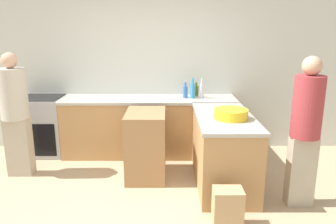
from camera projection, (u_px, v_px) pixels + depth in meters
ground_plane at (141, 214)px, 3.52m from camera, size 14.00×14.00×0.00m
wall_back at (150, 66)px, 5.24m from camera, size 8.00×0.06×2.70m
counter_back at (149, 126)px, 5.12m from camera, size 2.66×0.68×0.90m
counter_peninsula at (223, 150)px, 4.12m from camera, size 0.69×1.46×0.90m
range_oven at (43, 126)px, 5.14m from camera, size 0.66×0.61×0.91m
island_table at (146, 145)px, 4.32m from camera, size 0.51×0.72×0.88m
mixing_bowl at (231, 114)px, 3.85m from camera, size 0.40×0.40×0.12m
dish_soap_bottle at (192, 90)px, 4.99m from camera, size 0.08×0.08×0.31m
vinegar_bottle_clear at (201, 90)px, 4.99m from camera, size 0.06×0.06×0.30m
olive_oil_bottle at (196, 91)px, 5.13m from camera, size 0.08×0.08×0.22m
water_bottle_blue at (185, 92)px, 5.03m from camera, size 0.08×0.08×0.24m
person_by_range at (15, 111)px, 4.26m from camera, size 0.35×0.35×1.64m
person_at_peninsula at (305, 127)px, 3.50m from camera, size 0.31×0.31×1.66m
paper_bag at (227, 208)px, 3.24m from camera, size 0.29×0.22×0.41m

